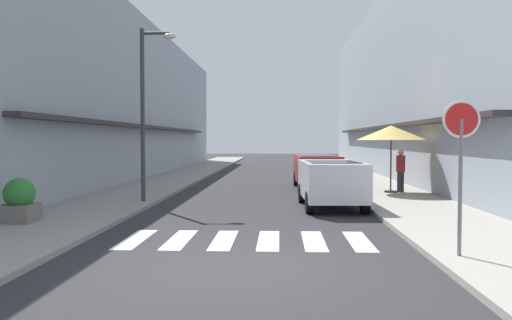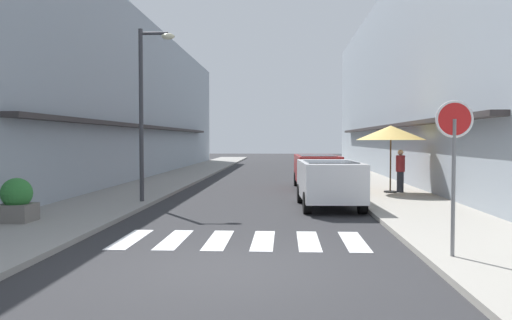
% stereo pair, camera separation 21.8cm
% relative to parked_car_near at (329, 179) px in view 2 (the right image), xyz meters
% --- Properties ---
extents(ground_plane, '(102.42, 102.42, 0.00)m').
position_rel_parked_car_near_xyz_m(ground_plane, '(-2.31, 10.91, -0.92)').
color(ground_plane, '#2B2B2D').
extents(sidewalk_left, '(3.09, 65.18, 0.12)m').
position_rel_parked_car_near_xyz_m(sidewalk_left, '(-7.22, 10.91, -0.86)').
color(sidewalk_left, gray).
rests_on(sidewalk_left, ground_plane).
extents(sidewalk_right, '(3.09, 65.18, 0.12)m').
position_rel_parked_car_near_xyz_m(sidewalk_right, '(2.60, 10.91, -0.86)').
color(sidewalk_right, '#9E998E').
rests_on(sidewalk_right, ground_plane).
extents(building_row_left, '(5.50, 43.90, 8.71)m').
position_rel_parked_car_near_xyz_m(building_row_left, '(-11.27, 12.24, 3.43)').
color(building_row_left, '#939EA8').
rests_on(building_row_left, ground_plane).
extents(building_row_right, '(5.50, 43.90, 10.47)m').
position_rel_parked_car_near_xyz_m(building_row_right, '(6.64, 12.24, 4.31)').
color(building_row_right, '#939EA8').
rests_on(building_row_right, ground_plane).
extents(crosswalk, '(5.20, 2.20, 0.01)m').
position_rel_parked_car_near_xyz_m(crosswalk, '(-2.31, -5.32, -0.91)').
color(crosswalk, silver).
rests_on(crosswalk, ground_plane).
extents(parked_car_near, '(1.94, 4.00, 1.47)m').
position_rel_parked_car_near_xyz_m(parked_car_near, '(0.00, 0.00, 0.00)').
color(parked_car_near, silver).
rests_on(parked_car_near, ground_plane).
extents(parked_car_mid, '(1.92, 4.26, 1.47)m').
position_rel_parked_car_near_xyz_m(parked_car_mid, '(0.00, 6.29, 0.00)').
color(parked_car_mid, maroon).
rests_on(parked_car_mid, ground_plane).
extents(round_street_sign, '(0.65, 0.07, 2.70)m').
position_rel_parked_car_near_xyz_m(round_street_sign, '(1.52, -7.09, 1.27)').
color(round_street_sign, slate).
rests_on(round_street_sign, sidewalk_right).
extents(street_lamp, '(1.19, 0.28, 5.61)m').
position_rel_parked_car_near_xyz_m(street_lamp, '(-5.89, 0.50, 2.61)').
color(street_lamp, '#38383D').
rests_on(street_lamp, sidewalk_left).
extents(cafe_umbrella, '(2.62, 2.62, 2.55)m').
position_rel_parked_car_near_xyz_m(cafe_umbrella, '(2.64, 3.75, 1.47)').
color(cafe_umbrella, '#262626').
rests_on(cafe_umbrella, sidewalk_right).
extents(planter_corner, '(0.79, 0.79, 1.08)m').
position_rel_parked_car_near_xyz_m(planter_corner, '(-7.99, -3.82, -0.29)').
color(planter_corner, slate).
rests_on(planter_corner, sidewalk_left).
extents(pedestrian_walking_near, '(0.34, 0.34, 1.63)m').
position_rel_parked_car_near_xyz_m(pedestrian_walking_near, '(3.04, 3.85, 0.05)').
color(pedestrian_walking_near, '#282B33').
rests_on(pedestrian_walking_near, sidewalk_right).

